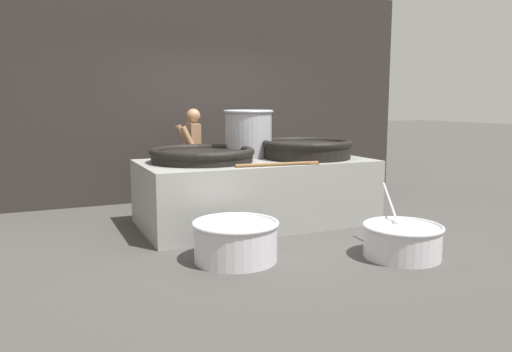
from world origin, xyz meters
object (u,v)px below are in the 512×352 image
object	(u,v)px
cook	(193,155)
prep_bowl_vegetables	(402,239)
giant_wok_far	(307,148)
prep_bowl_meat	(236,239)
stock_pot	(248,133)
giant_wok_near	(202,155)

from	to	relation	value
cook	prep_bowl_vegetables	xyz separation A→B (m)	(1.20, -3.19, -0.61)
giant_wok_far	prep_bowl_meat	distance (m)	2.15
giant_wok_far	stock_pot	world-z (taller)	stock_pot
prep_bowl_vegetables	prep_bowl_meat	size ratio (longest dim) A/B	1.17
stock_pot	cook	size ratio (longest dim) A/B	0.46
giant_wok_far	giant_wok_near	bearing A→B (deg)	174.36
stock_pot	cook	distance (m)	1.06
giant_wok_far	prep_bowl_meat	size ratio (longest dim) A/B	1.39
stock_pot	giant_wok_near	bearing A→B (deg)	-157.86
stock_pot	prep_bowl_vegetables	distance (m)	2.62
prep_bowl_meat	stock_pot	bearing A→B (deg)	63.05
stock_pot	cook	xyz separation A→B (m)	(-0.52, 0.85, -0.36)
giant_wok_near	giant_wok_far	bearing A→B (deg)	-5.64
stock_pot	cook	world-z (taller)	cook
giant_wok_far	stock_pot	distance (m)	0.81
stock_pot	prep_bowl_meat	world-z (taller)	stock_pot
giant_wok_far	prep_bowl_vegetables	world-z (taller)	giant_wok_far
giant_wok_near	cook	size ratio (longest dim) A/B	0.89
giant_wok_near	cook	xyz separation A→B (m)	(0.24, 1.16, -0.12)
giant_wok_far	stock_pot	xyz separation A→B (m)	(-0.65, 0.45, 0.20)
giant_wok_near	stock_pot	distance (m)	0.85
cook	prep_bowl_meat	world-z (taller)	cook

